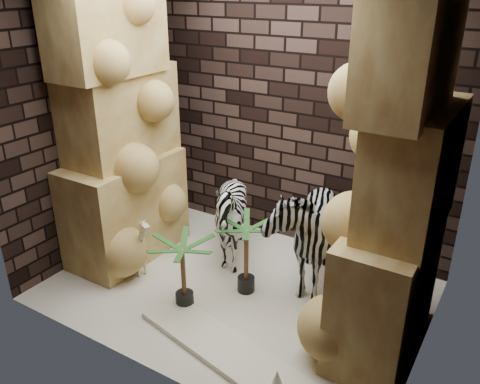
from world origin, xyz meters
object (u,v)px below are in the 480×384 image
Objects in this scene: palm_back at (183,274)px; surfboard at (222,348)px; zebra_right at (305,219)px; zebra_left at (230,223)px; giraffe_toy at (136,241)px; palm_front at (246,257)px.

palm_back reaches higher than surfboard.
surfboard is at bearing -113.24° from zebra_right.
zebra_left is at bearing 93.06° from palm_back.
giraffe_toy is 0.43× the size of surfboard.
palm_front is at bearing -147.72° from zebra_right.
surfboard is (-0.11, -1.30, -0.67)m from zebra_right.
palm_front is 0.63m from palm_back.
zebra_left is at bearing 131.78° from surfboard.
palm_front is at bearing 35.84° from giraffe_toy.
giraffe_toy is 0.81m from palm_back.
surfboard is at bearing -26.44° from palm_back.
zebra_left is (-0.78, -0.12, -0.21)m from zebra_right.
giraffe_toy is 0.93× the size of palm_front.
zebra_right is 1.46m from surfboard.
zebra_left is at bearing 62.49° from giraffe_toy.
surfboard is (0.27, -0.83, -0.36)m from palm_front.
palm_front is at bearing 120.11° from surfboard.
surfboard is at bearing 0.35° from giraffe_toy.
giraffe_toy reaches higher than palm_back.
zebra_right is at bearing 23.73° from zebra_left.
zebra_right is 1.93× the size of giraffe_toy.
palm_back is (0.78, -0.22, -0.01)m from giraffe_toy.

